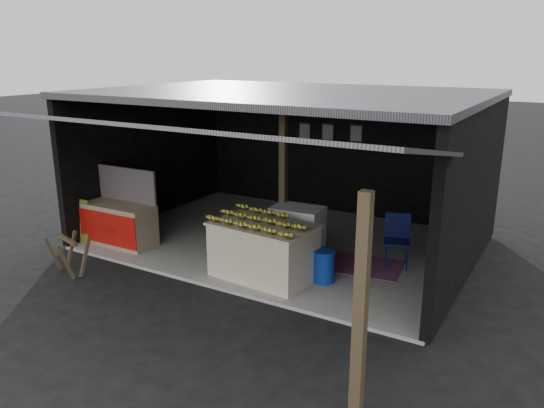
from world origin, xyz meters
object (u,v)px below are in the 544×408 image
Objects in this scene: white_crate at (297,234)px; neighbor_stall at (120,222)px; sawhorse at (68,251)px; plastic_chair at (397,235)px; banana_table at (263,250)px; water_barrel at (324,267)px.

white_crate is 0.67× the size of neighbor_stall.
plastic_chair reaches higher than sawhorse.
neighbor_stall is at bearing -179.66° from plastic_chair.
neighbor_stall reaches higher than white_crate.
white_crate is at bearing 53.94° from sawhorse.
banana_table is 2.41m from plastic_chair.
neighbor_stall is (-3.38, -1.03, -0.05)m from white_crate.
water_barrel is at bearing -139.48° from plastic_chair.
sawhorse is 5.71m from plastic_chair.
banana_table is at bearing -100.49° from white_crate.
white_crate is 1.93× the size of water_barrel.
white_crate is 3.99m from sawhorse.
sawhorse is at bearing -145.03° from white_crate.
water_barrel is at bearing 40.48° from sawhorse.
white_crate is at bearing -175.80° from plastic_chair.
white_crate is at bearing 142.62° from water_barrel.
banana_table reaches higher than sawhorse.
sawhorse is at bearing -165.05° from plastic_chair.
white_crate reaches higher than plastic_chair.
sawhorse is (-3.13, -2.47, -0.14)m from white_crate.
sawhorse is at bearing -81.33° from neighbor_stall.
plastic_chair reaches higher than water_barrel.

